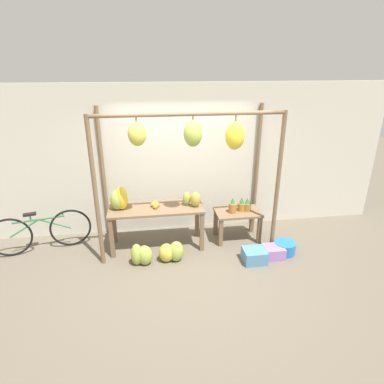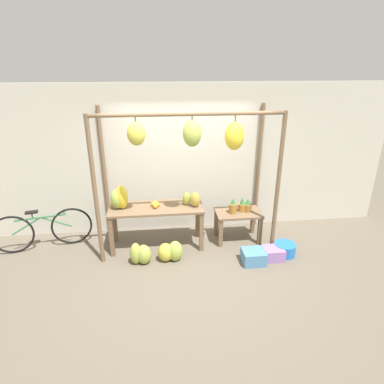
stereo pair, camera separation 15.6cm
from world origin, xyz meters
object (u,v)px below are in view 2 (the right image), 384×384
at_px(parked_bicycle, 43,230).
at_px(fruit_crate_white, 253,257).
at_px(fruit_crate_purple, 273,253).
at_px(banana_pile_ground_right, 170,252).
at_px(blue_bucket, 285,249).
at_px(banana_pile_on_table, 120,198).
at_px(orange_pile, 155,204).
at_px(pineapple_cluster, 241,206).
at_px(banana_pile_ground_left, 140,254).
at_px(papaya_pile, 192,199).

bearing_deg(parked_bicycle, fruit_crate_white, -13.79).
xyz_separation_m(fruit_crate_white, fruit_crate_purple, (0.37, 0.08, -0.01)).
relative_size(banana_pile_ground_right, blue_bucket, 1.24).
relative_size(banana_pile_on_table, orange_pile, 1.97).
distance_m(banana_pile_ground_right, fruit_crate_purple, 1.74).
height_order(pineapple_cluster, blue_bucket, pineapple_cluster).
relative_size(blue_bucket, fruit_crate_purple, 1.09).
relative_size(banana_pile_on_table, banana_pile_ground_left, 1.05).
relative_size(pineapple_cluster, parked_bicycle, 0.26).
relative_size(pineapple_cluster, banana_pile_ground_left, 1.08).
relative_size(pineapple_cluster, blue_bucket, 1.17).
relative_size(blue_bucket, papaya_pile, 1.10).
bearing_deg(blue_bucket, fruit_crate_purple, -157.88).
bearing_deg(pineapple_cluster, banana_pile_ground_left, -161.61).
xyz_separation_m(papaya_pile, fruit_crate_purple, (1.32, -0.63, -0.80)).
relative_size(pineapple_cluster, papaya_pile, 1.29).
xyz_separation_m(fruit_crate_white, parked_bicycle, (-3.58, 0.88, 0.26)).
bearing_deg(fruit_crate_purple, parked_bicycle, 168.55).
relative_size(orange_pile, parked_bicycle, 0.13).
xyz_separation_m(banana_pile_ground_left, fruit_crate_white, (1.86, -0.19, -0.07)).
bearing_deg(banana_pile_ground_right, parked_bicycle, 163.36).
distance_m(blue_bucket, papaya_pile, 1.83).
relative_size(orange_pile, fruit_crate_purple, 0.63).
bearing_deg(orange_pile, blue_bucket, -14.96).
height_order(pineapple_cluster, papaya_pile, papaya_pile).
height_order(banana_pile_ground_left, fruit_crate_white, banana_pile_ground_left).
xyz_separation_m(banana_pile_ground_right, papaya_pile, (0.42, 0.49, 0.72)).
bearing_deg(papaya_pile, parked_bicycle, 176.35).
xyz_separation_m(pineapple_cluster, banana_pile_ground_left, (-1.81, -0.60, -0.50)).
xyz_separation_m(orange_pile, blue_bucket, (2.20, -0.59, -0.70)).
bearing_deg(orange_pile, papaya_pile, -4.80).
relative_size(fruit_crate_white, blue_bucket, 1.02).
bearing_deg(banana_pile_ground_right, fruit_crate_purple, -4.54).
height_order(banana_pile_on_table, fruit_crate_purple, banana_pile_on_table).
xyz_separation_m(parked_bicycle, fruit_crate_purple, (3.95, -0.80, -0.27)).
height_order(banana_pile_on_table, papaya_pile, banana_pile_on_table).
bearing_deg(orange_pile, banana_pile_ground_left, -115.02).
xyz_separation_m(fruit_crate_white, blue_bucket, (0.61, 0.18, -0.01)).
distance_m(blue_bucket, fruit_crate_purple, 0.26).
bearing_deg(banana_pile_ground_right, pineapple_cluster, 23.62).
bearing_deg(orange_pile, parked_bicycle, 176.73).
distance_m(pineapple_cluster, banana_pile_ground_right, 1.53).
bearing_deg(banana_pile_ground_left, banana_pile_ground_right, 3.05).
bearing_deg(parked_bicycle, papaya_pile, -3.65).
relative_size(banana_pile_ground_right, fruit_crate_white, 1.22).
height_order(banana_pile_ground_right, blue_bucket, banana_pile_ground_right).
bearing_deg(pineapple_cluster, blue_bucket, -43.21).
distance_m(pineapple_cluster, blue_bucket, 1.07).
distance_m(banana_pile_ground_left, fruit_crate_white, 1.87).
bearing_deg(orange_pile, fruit_crate_white, -25.68).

